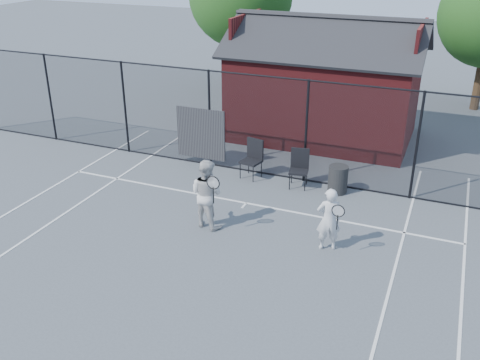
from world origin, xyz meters
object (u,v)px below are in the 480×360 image
at_px(chair_left, 299,170).
at_px(waste_bin, 338,179).
at_px(chair_right, 251,160).
at_px(clubhouse, 324,91).
at_px(player_back, 207,193).
at_px(player_front, 329,219).

height_order(chair_left, waste_bin, chair_left).
xyz_separation_m(chair_left, chair_right, (-1.48, 0.10, 0.02)).
distance_m(clubhouse, player_back, 7.55).
distance_m(player_back, chair_right, 3.07).
relative_size(clubhouse, player_back, 3.74).
bearing_deg(player_back, player_front, 1.23).
height_order(chair_right, waste_bin, chair_right).
distance_m(clubhouse, waste_bin, 4.83).
bearing_deg(chair_right, player_back, -77.48).
bearing_deg(waste_bin, chair_right, 180.00).
height_order(player_back, waste_bin, player_back).
relative_size(player_front, chair_right, 1.34).
bearing_deg(player_back, chair_left, 64.19).
xyz_separation_m(player_front, chair_right, (-3.04, 2.99, -0.19)).
height_order(clubhouse, player_front, clubhouse).
xyz_separation_m(clubhouse, chair_right, (-1.00, -4.40, -1.04)).
relative_size(player_back, waste_bin, 2.22).
distance_m(chair_right, waste_bin, 2.59).
relative_size(player_back, chair_left, 1.61).
bearing_deg(clubhouse, chair_right, -102.80).
distance_m(player_back, chair_left, 3.31).
bearing_deg(chair_right, player_front, -32.87).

